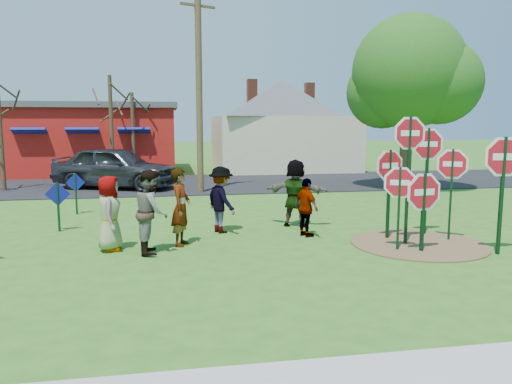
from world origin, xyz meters
The scene contains 25 objects.
ground centered at (0.00, 0.00, 0.00)m, with size 120.00×120.00×0.00m, color #31601B.
road centered at (0.00, 11.50, 0.02)m, with size 120.00×7.50×0.04m, color black.
dirt_patch centered at (4.50, -1.00, 0.01)m, with size 3.20×3.20×0.03m, color brown.
red_building centered at (-5.50, 17.99, 1.97)m, with size 9.40×7.69×3.90m.
cream_house centered at (5.50, 18.00, 2.92)m, with size 9.40×9.40×6.50m.
stop_sign_a centered at (3.75, -1.43, 1.40)m, with size 0.91×0.37×2.05m.
stop_sign_b centered at (4.20, -0.91, 2.32)m, with size 1.06×0.07×3.17m.
stop_sign_c centered at (5.42, -0.76, 1.67)m, with size 0.87×0.51×2.40m.
stop_sign_d centered at (5.14, -0.06, 2.10)m, with size 1.11×0.08×2.90m.
stop_sign_e centered at (4.22, -1.66, 1.26)m, with size 1.16×0.16×1.95m.
stop_sign_f centered at (5.80, -2.12, 1.96)m, with size 1.18×0.18×2.75m.
stop_sign_g centered at (4.00, -0.33, 1.64)m, with size 1.04×0.27×2.38m.
blue_diamond_c centered at (-4.26, 2.00, 0.83)m, with size 0.65×0.06×1.33m.
blue_diamond_d centered at (-4.23, 4.50, 0.82)m, with size 0.59×0.07×1.31m.
person_a centered at (-2.69, -0.28, 0.86)m, with size 0.84×0.54×1.71m, color #3E5192.
person_b centered at (-1.08, -0.07, 0.92)m, with size 0.67×0.44×1.83m, color #256B5B.
person_c centered at (-1.74, -0.65, 0.94)m, with size 0.91×0.71×1.87m, color brown.
person_d centered at (0.00, 1.13, 0.88)m, with size 1.13×0.65×1.75m, color #313236.
person_e centered at (2.07, 0.27, 0.75)m, with size 0.88×0.37×1.50m, color #533463.
person_f centered at (2.12, 1.56, 0.94)m, with size 1.75×0.56×1.89m, color #204D28.
suv centered at (-3.61, 10.45, 0.95)m, with size 2.15×5.36×1.82m, color #323238.
utility_pole centered at (-0.06, 8.60, 4.43)m, with size 1.95×0.89×8.42m.
leafy_tree centered at (8.63, 7.80, 4.68)m, with size 5.11×4.67×7.27m.
bare_tree_east centered at (-3.89, 12.24, 3.24)m, with size 1.80×1.80×5.01m.
bare_tree_extra centered at (-3.05, 14.18, 2.81)m, with size 1.80×1.80×4.34m.
Camera 1 is at (-1.35, -11.77, 2.93)m, focal length 35.00 mm.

